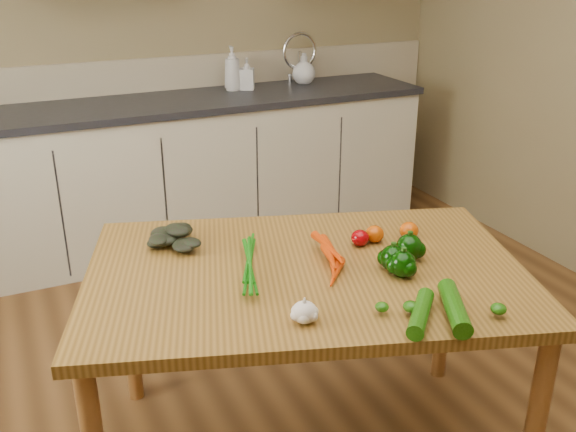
# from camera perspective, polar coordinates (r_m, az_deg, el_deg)

# --- Properties ---
(room) EXTENTS (4.04, 5.04, 2.64)m
(room) POSITION_cam_1_polar(r_m,az_deg,el_deg) (1.90, 3.01, 8.51)
(room) COLOR brown
(room) RESTS_ON ground
(counter_run) EXTENTS (2.84, 0.64, 1.14)m
(counter_run) POSITION_cam_1_polar(r_m,az_deg,el_deg) (4.00, -7.92, 4.17)
(counter_run) COLOR beige
(counter_run) RESTS_ON ground
(table) EXTENTS (1.62, 1.30, 0.76)m
(table) POSITION_cam_1_polar(r_m,az_deg,el_deg) (2.12, 1.60, -6.67)
(table) COLOR olive
(table) RESTS_ON ground
(soap_bottle_a) EXTENTS (0.11, 0.11, 0.27)m
(soap_bottle_a) POSITION_cam_1_polar(r_m,az_deg,el_deg) (4.05, -4.97, 12.93)
(soap_bottle_a) COLOR silver
(soap_bottle_a) RESTS_ON counter_run
(soap_bottle_b) EXTENTS (0.12, 0.12, 0.19)m
(soap_bottle_b) POSITION_cam_1_polar(r_m,az_deg,el_deg) (4.08, -3.68, 12.49)
(soap_bottle_b) COLOR silver
(soap_bottle_b) RESTS_ON counter_run
(soap_bottle_c) EXTENTS (0.19, 0.19, 0.19)m
(soap_bottle_c) POSITION_cam_1_polar(r_m,az_deg,el_deg) (4.26, 1.42, 12.97)
(soap_bottle_c) COLOR silver
(soap_bottle_c) RESTS_ON counter_run
(carrot_bunch) EXTENTS (0.31, 0.27, 0.07)m
(carrot_bunch) POSITION_cam_1_polar(r_m,az_deg,el_deg) (2.07, 1.56, -3.71)
(carrot_bunch) COLOR #D03904
(carrot_bunch) RESTS_ON table
(leafy_greens) EXTENTS (0.20, 0.18, 0.10)m
(leafy_greens) POSITION_cam_1_polar(r_m,az_deg,el_deg) (2.25, -9.88, -1.46)
(leafy_greens) COLOR black
(leafy_greens) RESTS_ON table
(garlic_bulb) EXTENTS (0.07, 0.07, 0.06)m
(garlic_bulb) POSITION_cam_1_polar(r_m,az_deg,el_deg) (1.79, 1.47, -8.55)
(garlic_bulb) COLOR white
(garlic_bulb) RESTS_ON table
(pepper_a) EXTENTS (0.08, 0.08, 0.08)m
(pepper_a) POSITION_cam_1_polar(r_m,az_deg,el_deg) (2.08, 9.30, -3.71)
(pepper_a) COLOR black
(pepper_a) RESTS_ON table
(pepper_b) EXTENTS (0.09, 0.09, 0.09)m
(pepper_b) POSITION_cam_1_polar(r_m,az_deg,el_deg) (2.16, 10.73, -2.77)
(pepper_b) COLOR black
(pepper_b) RESTS_ON table
(pepper_c) EXTENTS (0.09, 0.09, 0.09)m
(pepper_c) POSITION_cam_1_polar(r_m,az_deg,el_deg) (2.05, 10.16, -4.23)
(pepper_c) COLOR black
(pepper_c) RESTS_ON table
(tomato_a) EXTENTS (0.06, 0.06, 0.06)m
(tomato_a) POSITION_cam_1_polar(r_m,az_deg,el_deg) (2.24, 6.42, -1.94)
(tomato_a) COLOR #8B0206
(tomato_a) RESTS_ON table
(tomato_b) EXTENTS (0.07, 0.07, 0.06)m
(tomato_b) POSITION_cam_1_polar(r_m,az_deg,el_deg) (2.27, 7.70, -1.59)
(tomato_b) COLOR #C04504
(tomato_b) RESTS_ON table
(tomato_c) EXTENTS (0.07, 0.07, 0.06)m
(tomato_c) POSITION_cam_1_polar(r_m,az_deg,el_deg) (2.32, 10.70, -1.27)
(tomato_c) COLOR #C04504
(tomato_c) RESTS_ON table
(zucchini_a) EXTENTS (0.16, 0.24, 0.06)m
(zucchini_a) POSITION_cam_1_polar(r_m,az_deg,el_deg) (1.87, 14.59, -7.89)
(zucchini_a) COLOR #164A08
(zucchini_a) RESTS_ON table
(zucchini_b) EXTENTS (0.18, 0.19, 0.05)m
(zucchini_b) POSITION_cam_1_polar(r_m,az_deg,el_deg) (1.83, 11.71, -8.47)
(zucchini_b) COLOR #164A08
(zucchini_b) RESTS_ON table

